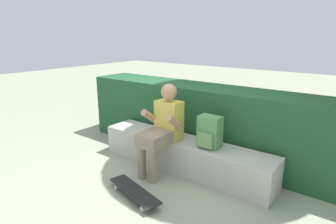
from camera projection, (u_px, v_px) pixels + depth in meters
The scene contains 6 objects.
ground_plane at pixel (168, 178), 3.61m from camera, with size 24.00×24.00×0.00m, color gray.
bench_main at pixel (183, 154), 3.82m from camera, with size 2.49×0.48×0.42m.
person_skater at pixel (162, 127), 3.65m from camera, with size 0.49×0.62×1.17m.
skateboard_near_person at pixel (134, 191), 3.18m from camera, with size 0.82×0.39×0.09m.
backpack_on_bench at pixel (209, 132), 3.48m from camera, with size 0.28×0.23×0.40m.
hedge_row at pixel (235, 127), 3.97m from camera, with size 5.10×0.70×1.05m.
Camera 1 is at (1.96, -2.59, 1.79)m, focal length 30.00 mm.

